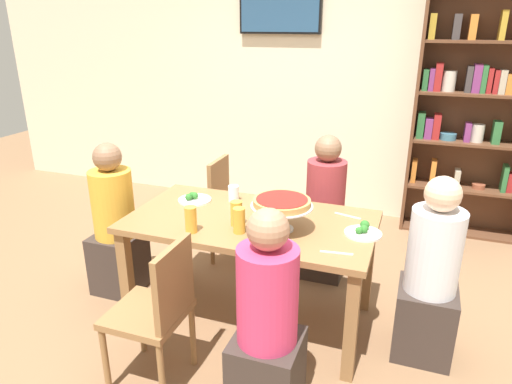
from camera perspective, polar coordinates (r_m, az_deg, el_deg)
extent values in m
plane|color=#846042|center=(3.33, -0.61, -15.08)|extent=(12.00, 12.00, 0.00)
cube|color=beige|center=(4.86, 8.69, 13.88)|extent=(8.00, 0.12, 2.80)
cube|color=olive|center=(2.97, -0.66, -3.71)|extent=(1.58, 0.86, 0.04)
cube|color=olive|center=(3.17, -15.71, -10.43)|extent=(0.07, 0.07, 0.70)
cube|color=olive|center=(2.70, 11.69, -16.08)|extent=(0.07, 0.07, 0.70)
cube|color=olive|center=(3.72, -9.22, -5.11)|extent=(0.07, 0.07, 0.70)
cube|color=olive|center=(3.32, 13.68, -8.73)|extent=(0.07, 0.07, 0.70)
cube|color=brown|center=(4.60, 19.02, 8.86)|extent=(0.03, 0.30, 2.20)
cube|color=brown|center=(4.76, 25.56, 8.35)|extent=(1.10, 0.02, 2.20)
cube|color=brown|center=(4.93, 23.77, -4.36)|extent=(1.04, 0.28, 0.02)
cube|color=brown|center=(4.78, 24.51, 0.44)|extent=(1.04, 0.28, 0.02)
cube|color=brown|center=(4.66, 25.30, 5.53)|extent=(1.04, 0.28, 0.02)
cube|color=brown|center=(4.58, 26.14, 10.83)|extent=(1.04, 0.28, 0.02)
cube|color=brown|center=(4.55, 27.02, 16.27)|extent=(1.04, 0.28, 0.02)
cube|color=orange|center=(4.72, 18.99, 2.55)|extent=(0.04, 0.11, 0.23)
cube|color=orange|center=(4.72, 21.08, 2.37)|extent=(0.05, 0.13, 0.24)
cube|color=#B2A88E|center=(4.74, 23.63, 1.62)|extent=(0.05, 0.13, 0.16)
cylinder|color=brown|center=(4.78, 25.86, 0.66)|extent=(0.11, 0.11, 0.04)
cube|color=#2D6B38|center=(4.78, 28.40, 1.52)|extent=(0.04, 0.13, 0.25)
cube|color=maroon|center=(4.80, 28.92, 1.06)|extent=(0.05, 0.10, 0.18)
cube|color=#2D6B38|center=(4.61, 19.74, 7.84)|extent=(0.06, 0.13, 0.24)
cube|color=#7A3370|center=(4.62, 20.61, 7.42)|extent=(0.07, 0.13, 0.19)
cube|color=maroon|center=(4.61, 21.48, 7.59)|extent=(0.06, 0.12, 0.23)
cylinder|color=#3D7084|center=(4.64, 22.70, 6.38)|extent=(0.14, 0.14, 0.06)
cube|color=#7A3370|center=(4.64, 24.72, 6.77)|extent=(0.05, 0.13, 0.17)
cylinder|color=beige|center=(4.64, 25.74, 6.59)|extent=(0.11, 0.11, 0.16)
cube|color=#2D6B38|center=(4.66, 27.64, 6.58)|extent=(0.07, 0.13, 0.20)
cube|color=#2D6B38|center=(4.55, 20.26, 12.92)|extent=(0.05, 0.13, 0.19)
cube|color=#7A3370|center=(4.55, 20.94, 12.90)|extent=(0.04, 0.13, 0.20)
cube|color=maroon|center=(4.54, 21.67, 13.12)|extent=(0.06, 0.13, 0.25)
cylinder|color=beige|center=(4.55, 22.81, 12.56)|extent=(0.11, 0.11, 0.18)
cube|color=#3D3838|center=(4.56, 24.86, 12.58)|extent=(0.05, 0.13, 0.23)
cube|color=#7A3370|center=(4.56, 25.68, 12.58)|extent=(0.07, 0.13, 0.24)
cube|color=#2D6B38|center=(4.57, 26.39, 12.44)|extent=(0.04, 0.13, 0.24)
cube|color=maroon|center=(4.57, 26.96, 12.21)|extent=(0.04, 0.11, 0.21)
cube|color=maroon|center=(4.58, 27.57, 12.02)|extent=(0.04, 0.13, 0.20)
cube|color=#B2A88E|center=(4.59, 28.20, 11.95)|extent=(0.05, 0.13, 0.20)
cube|color=orange|center=(4.60, 28.88, 11.64)|extent=(0.06, 0.13, 0.17)
cube|color=#B7932D|center=(4.52, 21.05, 18.60)|extent=(0.05, 0.12, 0.21)
cube|color=#3D3838|center=(4.52, 23.63, 18.24)|extent=(0.06, 0.13, 0.21)
cube|color=orange|center=(4.53, 25.29, 17.99)|extent=(0.06, 0.13, 0.21)
cube|color=#B7932D|center=(4.55, 28.27, 17.75)|extent=(0.05, 0.13, 0.24)
cube|color=black|center=(4.87, 3.00, 21.82)|extent=(0.83, 0.05, 0.48)
cube|color=navy|center=(4.84, 2.90, 21.83)|extent=(0.79, 0.01, 0.44)
cube|color=#382D28|center=(2.55, 1.32, -21.70)|extent=(0.34, 0.34, 0.45)
cylinder|color=#D63866|center=(2.26, 1.42, -12.72)|extent=(0.30, 0.30, 0.50)
sphere|color=#A87A5B|center=(2.09, 1.51, -4.66)|extent=(0.20, 0.20, 0.20)
cube|color=#382D28|center=(3.67, -16.55, -8.31)|extent=(0.34, 0.34, 0.45)
cylinder|color=gold|center=(3.47, -17.33, -1.40)|extent=(0.30, 0.30, 0.50)
sphere|color=#846047|center=(3.36, -17.95, 4.15)|extent=(0.20, 0.20, 0.20)
cube|color=#382D28|center=(3.76, 8.25, -6.86)|extent=(0.34, 0.34, 0.45)
cylinder|color=#993338|center=(3.57, 8.63, -0.06)|extent=(0.30, 0.30, 0.50)
sphere|color=#846047|center=(3.46, 8.93, 5.37)|extent=(0.20, 0.20, 0.20)
cube|color=#382D28|center=(3.08, 20.08, -14.77)|extent=(0.34, 0.34, 0.45)
cylinder|color=silver|center=(2.84, 21.23, -6.85)|extent=(0.30, 0.30, 0.50)
sphere|color=beige|center=(2.71, 22.17, -0.23)|extent=(0.20, 0.20, 0.20)
cube|color=olive|center=(2.67, -13.31, -14.46)|extent=(0.40, 0.40, 0.04)
cube|color=olive|center=(2.47, -10.15, -11.07)|extent=(0.04, 0.36, 0.42)
cylinder|color=olive|center=(2.79, -18.16, -19.18)|extent=(0.04, 0.04, 0.41)
cylinder|color=olive|center=(3.00, -14.02, -15.45)|extent=(0.04, 0.04, 0.41)
cylinder|color=olive|center=(2.62, -11.61, -21.42)|extent=(0.04, 0.04, 0.41)
cylinder|color=olive|center=(2.85, -7.85, -17.18)|extent=(0.04, 0.04, 0.41)
cube|color=olive|center=(3.87, -2.11, -2.50)|extent=(0.40, 0.40, 0.04)
cube|color=olive|center=(3.85, -4.64, 1.02)|extent=(0.04, 0.36, 0.42)
cylinder|color=olive|center=(4.05, 1.16, -4.85)|extent=(0.04, 0.04, 0.41)
cylinder|color=olive|center=(3.76, -0.57, -7.00)|extent=(0.04, 0.04, 0.41)
cylinder|color=olive|center=(4.17, -3.41, -4.15)|extent=(0.04, 0.04, 0.41)
cylinder|color=olive|center=(3.88, -5.45, -6.16)|extent=(0.04, 0.04, 0.41)
cylinder|color=silver|center=(2.82, 3.15, -4.56)|extent=(0.15, 0.15, 0.01)
cylinder|color=silver|center=(2.79, 3.18, -3.14)|extent=(0.03, 0.03, 0.14)
cylinder|color=silver|center=(2.76, 3.21, -1.73)|extent=(0.38, 0.38, 0.01)
cylinder|color=tan|center=(2.75, 3.22, -1.29)|extent=(0.35, 0.35, 0.04)
cylinder|color=maroon|center=(2.74, 3.23, -0.88)|extent=(0.31, 0.31, 0.00)
cylinder|color=white|center=(3.28, -7.60, -0.98)|extent=(0.23, 0.23, 0.01)
sphere|color=#2D7028|center=(3.30, -7.93, -0.36)|extent=(0.04, 0.04, 0.04)
sphere|color=#2D7028|center=(3.27, -7.61, -0.44)|extent=(0.05, 0.05, 0.05)
sphere|color=#2D7028|center=(3.26, -8.36, -0.61)|extent=(0.05, 0.05, 0.05)
cylinder|color=white|center=(2.82, 13.11, -5.02)|extent=(0.22, 0.22, 0.01)
sphere|color=#2D7028|center=(2.79, 12.62, -4.65)|extent=(0.04, 0.04, 0.04)
sphere|color=#2D7028|center=(2.81, 13.22, -4.48)|extent=(0.05, 0.05, 0.05)
sphere|color=#2D7028|center=(2.85, 13.33, -3.98)|extent=(0.06, 0.06, 0.06)
sphere|color=#2D7028|center=(2.81, 13.21, -4.60)|extent=(0.04, 0.04, 0.04)
cylinder|color=gold|center=(2.75, -2.11, -3.54)|extent=(0.07, 0.07, 0.16)
cylinder|color=gold|center=(2.85, -2.44, -2.66)|extent=(0.07, 0.07, 0.16)
cylinder|color=gold|center=(2.78, -8.07, -3.40)|extent=(0.07, 0.07, 0.16)
cylinder|color=white|center=(3.24, -2.81, -0.17)|extent=(0.07, 0.07, 0.11)
cube|color=silver|center=(2.58, 9.94, -7.44)|extent=(0.18, 0.04, 0.00)
cube|color=silver|center=(3.06, 11.29, -2.91)|extent=(0.18, 0.06, 0.00)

